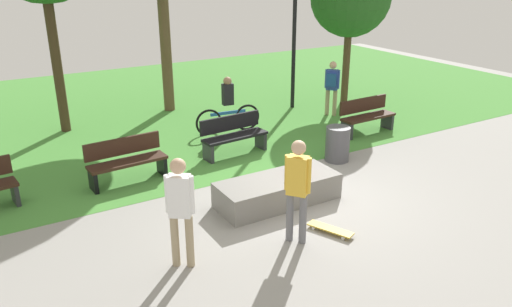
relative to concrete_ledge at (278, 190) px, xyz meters
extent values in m
plane|color=gray|center=(0.48, -0.07, -0.25)|extent=(28.00, 28.00, 0.00)
cube|color=#478C38|center=(0.48, 7.62, -0.24)|extent=(26.60, 12.61, 0.01)
cube|color=gray|center=(0.00, 0.00, 0.00)|extent=(2.34, 0.92, 0.49)
cube|color=maroon|center=(0.43, -0.04, 0.41)|extent=(0.28, 0.33, 0.32)
cylinder|color=slate|center=(-0.58, -1.24, 0.18)|extent=(0.12, 0.12, 0.85)
cylinder|color=slate|center=(-0.45, -1.42, 0.18)|extent=(0.12, 0.12, 0.85)
cube|color=gold|center=(-0.51, -1.33, 0.92)|extent=(0.35, 0.38, 0.64)
cylinder|color=gold|center=(-0.62, -1.19, 0.95)|extent=(0.09, 0.09, 0.59)
cylinder|color=gold|center=(-0.41, -1.46, 0.95)|extent=(0.09, 0.09, 0.59)
sphere|color=tan|center=(-0.51, -1.33, 1.39)|extent=(0.23, 0.23, 0.23)
cylinder|color=tan|center=(-2.45, -0.97, 0.18)|extent=(0.12, 0.12, 0.84)
cylinder|color=tan|center=(-2.27, -1.10, 0.18)|extent=(0.12, 0.12, 0.84)
cube|color=white|center=(-2.36, -1.04, 0.91)|extent=(0.38, 0.35, 0.63)
cylinder|color=white|center=(-2.50, -0.94, 0.94)|extent=(0.09, 0.09, 0.58)
cylinder|color=white|center=(-2.22, -1.14, 0.94)|extent=(0.09, 0.09, 0.58)
sphere|color=tan|center=(-2.36, -1.04, 1.37)|extent=(0.23, 0.23, 0.23)
cube|color=gold|center=(0.14, -1.40, -0.18)|extent=(0.50, 0.81, 0.02)
cylinder|color=silver|center=(0.33, -1.63, -0.22)|extent=(0.05, 0.06, 0.06)
cylinder|color=silver|center=(0.18, -1.69, -0.22)|extent=(0.05, 0.06, 0.06)
cylinder|color=silver|center=(0.10, -1.11, -0.22)|extent=(0.05, 0.06, 0.06)
cylinder|color=silver|center=(-0.04, -1.18, -0.22)|extent=(0.05, 0.06, 0.06)
cube|color=#2D2D33|center=(-4.27, 2.48, -0.02)|extent=(0.13, 0.40, 0.45)
cube|color=#331E14|center=(4.26, 2.19, 0.20)|extent=(1.61, 0.50, 0.06)
cube|color=#331E14|center=(4.25, 2.41, 0.48)|extent=(1.60, 0.12, 0.36)
cube|color=#2D2D33|center=(4.99, 2.21, -0.02)|extent=(0.09, 0.40, 0.45)
cube|color=#2D2D33|center=(3.52, 2.16, -0.02)|extent=(0.09, 0.40, 0.45)
cube|color=#331E14|center=(-2.14, 2.33, 0.20)|extent=(1.63, 0.55, 0.06)
cube|color=#331E14|center=(-2.15, 2.54, 0.48)|extent=(1.60, 0.17, 0.36)
cube|color=black|center=(-1.40, 2.38, -0.02)|extent=(0.11, 0.40, 0.45)
cube|color=black|center=(-2.87, 2.27, -0.02)|extent=(0.11, 0.40, 0.45)
cube|color=black|center=(0.50, 2.60, 0.20)|extent=(1.63, 0.57, 0.06)
cube|color=black|center=(0.48, 2.82, 0.48)|extent=(1.60, 0.19, 0.36)
cube|color=#2D2D33|center=(1.23, 2.66, -0.02)|extent=(0.11, 0.40, 0.45)
cube|color=#2D2D33|center=(-0.23, 2.54, -0.02)|extent=(0.11, 0.40, 0.45)
cylinder|color=#4C3823|center=(5.72, 4.88, 1.03)|extent=(0.22, 0.22, 2.56)
cylinder|color=#42301E|center=(-2.58, 6.49, 1.70)|extent=(0.25, 0.25, 3.89)
cylinder|color=brown|center=(0.57, 6.95, 1.84)|extent=(0.32, 0.32, 4.18)
cylinder|color=black|center=(3.97, 5.27, 2.04)|extent=(0.12, 0.12, 4.57)
cylinder|color=#4C4C51|center=(2.32, 1.09, 0.15)|extent=(0.55, 0.55, 0.80)
cylinder|color=tan|center=(4.38, 4.06, 0.14)|extent=(0.12, 0.12, 0.78)
cylinder|color=tan|center=(4.52, 3.90, 0.14)|extent=(0.12, 0.12, 0.78)
cube|color=#2D4799|center=(4.45, 3.98, 0.82)|extent=(0.36, 0.37, 0.58)
cylinder|color=#2D4799|center=(4.34, 4.11, 0.84)|extent=(0.09, 0.09, 0.54)
cylinder|color=#2D4799|center=(4.56, 3.85, 0.84)|extent=(0.09, 0.09, 0.54)
sphere|color=tan|center=(4.45, 3.98, 1.25)|extent=(0.21, 0.21, 0.21)
cube|color=#1E4C8C|center=(4.33, 3.87, 0.85)|extent=(0.29, 0.30, 0.36)
torus|color=black|center=(0.59, 4.22, 0.08)|extent=(0.72, 0.13, 0.72)
torus|color=black|center=(1.69, 4.12, 0.08)|extent=(0.72, 0.13, 0.72)
cube|color=#2659A5|center=(1.14, 4.17, 0.28)|extent=(0.99, 0.13, 0.08)
cube|color=black|center=(1.14, 4.17, 0.78)|extent=(0.30, 0.21, 0.56)
sphere|color=#9E7556|center=(1.14, 4.17, 1.13)|extent=(0.22, 0.22, 0.22)
camera|label=1|loc=(-4.70, -7.10, 4.05)|focal=35.02mm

